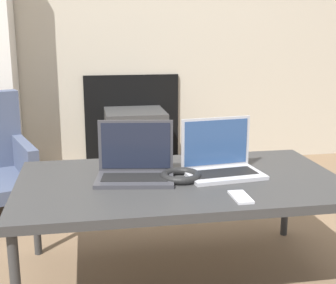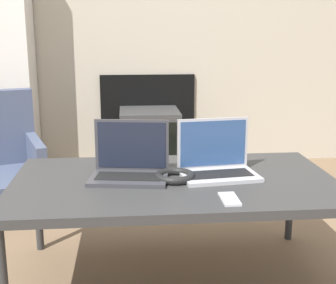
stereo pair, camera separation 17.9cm
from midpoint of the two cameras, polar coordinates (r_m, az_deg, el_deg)
The scene contains 7 objects.
wall_back at distance 3.75m, azimuth -5.85°, elevation 16.80°, with size 7.00×0.08×2.60m.
table at distance 1.97m, azimuth -1.09°, elevation -5.41°, with size 1.35×0.77×0.46m.
laptop_left at distance 1.97m, azimuth -6.62°, elevation -2.88°, with size 0.35×0.26×0.24m.
laptop_right at distance 2.02m, azimuth 3.93°, elevation -2.38°, with size 0.34×0.24×0.24m.
headphones at distance 1.95m, azimuth -0.96°, elevation -4.17°, with size 0.17×0.17×0.03m.
phone at distance 1.75m, azimuth 5.96°, elevation -6.73°, with size 0.06×0.13×0.01m.
tv at distance 3.56m, azimuth -5.44°, elevation 0.02°, with size 0.44×0.45×0.48m.
Camera 1 is at (-0.38, -1.67, 1.07)m, focal length 50.00 mm.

